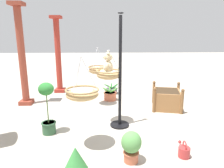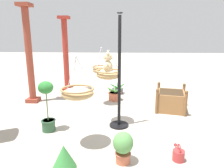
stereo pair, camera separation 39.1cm
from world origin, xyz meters
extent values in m
plane|color=#A8A093|center=(0.00, 0.00, 0.00)|extent=(40.00, 40.00, 0.00)
cylinder|color=black|center=(-0.23, -0.12, 1.23)|extent=(0.07, 0.07, 2.45)
cylinder|color=black|center=(-0.23, -0.12, 0.02)|extent=(0.44, 0.44, 0.04)
torus|color=black|center=(-0.23, -0.12, 2.49)|extent=(0.12, 0.12, 0.02)
ellipsoid|color=tan|center=(-0.08, 0.13, 1.17)|extent=(0.54, 0.54, 0.20)
torus|color=#97794E|center=(-0.08, 0.13, 1.27)|extent=(0.57, 0.57, 0.04)
ellipsoid|color=silver|center=(-0.08, 0.13, 1.19)|extent=(0.48, 0.48, 0.17)
cylinder|color=#B7B7BC|center=(0.03, 0.20, 1.50)|extent=(0.23, 0.14, 0.46)
cylinder|color=#B7B7BC|center=(-0.19, 0.20, 1.50)|extent=(0.23, 0.14, 0.46)
cylinder|color=#B7B7BC|center=(-0.08, 0.01, 1.50)|extent=(0.01, 0.26, 0.46)
torus|color=#B7B7BC|center=(-0.08, 0.13, 1.73)|extent=(0.06, 0.06, 0.01)
ellipsoid|color=#D1B789|center=(-0.08, 0.14, 1.35)|extent=(0.25, 0.21, 0.30)
sphere|color=#D1B789|center=(-0.08, 0.14, 1.58)|extent=(0.19, 0.19, 0.19)
ellipsoid|color=beige|center=(-0.08, 0.22, 1.57)|extent=(0.09, 0.07, 0.06)
sphere|color=black|center=(-0.08, 0.24, 1.57)|extent=(0.03, 0.03, 0.03)
sphere|color=#D1B789|center=(-0.15, 0.14, 1.66)|extent=(0.07, 0.07, 0.07)
sphere|color=#D1B789|center=(-0.01, 0.14, 1.66)|extent=(0.07, 0.07, 0.07)
ellipsoid|color=#D1B789|center=(-0.21, 0.17, 1.39)|extent=(0.08, 0.14, 0.19)
ellipsoid|color=#D1B789|center=(0.05, 0.17, 1.39)|extent=(0.08, 0.14, 0.19)
ellipsoid|color=#D1B789|center=(-0.15, 0.25, 1.24)|extent=(0.09, 0.17, 0.09)
ellipsoid|color=#D1B789|center=(-0.01, 0.25, 1.24)|extent=(0.09, 0.17, 0.09)
ellipsoid|color=tan|center=(-1.11, 0.62, 1.02)|extent=(0.58, 0.58, 0.19)
torus|color=#97794E|center=(-1.11, 0.62, 1.11)|extent=(0.61, 0.61, 0.04)
ellipsoid|color=silver|center=(-1.11, 0.62, 1.04)|extent=(0.51, 0.51, 0.16)
cylinder|color=#B7B7BC|center=(-1.00, 0.69, 1.40)|extent=(0.25, 0.15, 0.59)
cylinder|color=#B7B7BC|center=(-1.23, 0.69, 1.40)|extent=(0.25, 0.15, 0.59)
cylinder|color=#B7B7BC|center=(-1.11, 0.49, 1.40)|extent=(0.01, 0.28, 0.59)
torus|color=#B7B7BC|center=(-1.11, 0.62, 1.70)|extent=(0.06, 0.06, 0.01)
ellipsoid|color=#A37F51|center=(1.27, 0.42, 1.05)|extent=(0.52, 0.52, 0.22)
torus|color=olive|center=(1.27, 0.42, 1.15)|extent=(0.54, 0.54, 0.04)
ellipsoid|color=silver|center=(1.27, 0.42, 1.07)|extent=(0.46, 0.46, 0.18)
cylinder|color=#B7B7BC|center=(1.37, 0.48, 1.43)|extent=(0.22, 0.13, 0.55)
cylinder|color=#B7B7BC|center=(1.16, 0.48, 1.43)|extent=(0.22, 0.13, 0.55)
cylinder|color=#B7B7BC|center=(1.27, 0.30, 1.43)|extent=(0.01, 0.25, 0.55)
torus|color=#B7B7BC|center=(1.27, 0.42, 1.70)|extent=(0.06, 0.06, 0.01)
cylinder|color=#9E2D23|center=(2.76, 1.87, 1.30)|extent=(0.20, 0.20, 2.60)
cube|color=#9E2D23|center=(2.76, 1.87, 0.06)|extent=(0.36, 0.36, 0.12)
cube|color=#9E2D23|center=(2.76, 1.87, 2.65)|extent=(0.38, 0.38, 0.10)
cylinder|color=brown|center=(1.41, 2.61, 1.42)|extent=(0.20, 0.20, 2.84)
cube|color=brown|center=(1.41, 2.61, 0.06)|extent=(0.36, 0.36, 0.12)
cube|color=brown|center=(1.41, 2.61, 2.89)|extent=(0.38, 0.38, 0.10)
cube|color=olive|center=(0.91, -1.55, 0.26)|extent=(0.96, 0.88, 0.52)
cube|color=#382819|center=(0.91, -1.55, 0.49)|extent=(0.84, 0.78, 0.06)
cylinder|color=brown|center=(0.59, -1.11, 0.31)|extent=(0.08, 0.08, 0.62)
cylinder|color=brown|center=(1.39, -1.29, 0.31)|extent=(0.08, 0.08, 0.62)
cylinder|color=brown|center=(0.43, -1.81, 0.31)|extent=(0.08, 0.08, 0.62)
cylinder|color=brown|center=(1.23, -1.99, 0.31)|extent=(0.08, 0.08, 0.62)
sphere|color=brown|center=(0.59, -1.11, 0.65)|extent=(0.09, 0.09, 0.09)
sphere|color=brown|center=(1.39, -1.29, 0.65)|extent=(0.09, 0.09, 0.09)
sphere|color=brown|center=(0.43, -1.81, 0.65)|extent=(0.09, 0.09, 0.09)
sphere|color=brown|center=(1.23, -1.99, 0.65)|extent=(0.09, 0.09, 0.09)
cylinder|color=#4C4C51|center=(2.47, -0.03, 0.09)|extent=(0.38, 0.38, 0.18)
torus|color=#444449|center=(2.47, -0.03, 0.17)|extent=(0.42, 0.42, 0.03)
cylinder|color=#382819|center=(2.47, -0.03, 0.17)|extent=(0.34, 0.34, 0.03)
ellipsoid|color=#28702D|center=(2.59, -0.03, 0.25)|extent=(0.27, 0.06, 0.22)
ellipsoid|color=#28702D|center=(2.50, 0.10, 0.27)|extent=(0.11, 0.30, 0.16)
ellipsoid|color=#28702D|center=(2.36, 0.04, 0.26)|extent=(0.26, 0.20, 0.20)
ellipsoid|color=#28702D|center=(2.36, -0.11, 0.26)|extent=(0.27, 0.20, 0.19)
ellipsoid|color=#28702D|center=(2.53, -0.15, 0.27)|extent=(0.18, 0.28, 0.18)
cylinder|color=#BC6042|center=(1.71, 0.05, 0.13)|extent=(0.39, 0.39, 0.25)
torus|color=#A9573B|center=(1.71, 0.05, 0.24)|extent=(0.43, 0.43, 0.03)
cylinder|color=#382819|center=(1.71, 0.05, 0.24)|extent=(0.35, 0.35, 0.03)
ellipsoid|color=#478E38|center=(1.83, 0.06, 0.32)|extent=(0.27, 0.07, 0.21)
ellipsoid|color=#478E38|center=(1.75, 0.17, 0.33)|extent=(0.14, 0.29, 0.17)
ellipsoid|color=#478E38|center=(1.61, 0.14, 0.34)|extent=(0.25, 0.23, 0.15)
ellipsoid|color=#478E38|center=(1.63, -0.04, 0.33)|extent=(0.23, 0.23, 0.20)
ellipsoid|color=#478E38|center=(1.74, -0.08, 0.33)|extent=(0.10, 0.28, 0.19)
cylinder|color=#BC6042|center=(-1.62, -0.20, 0.09)|extent=(0.24, 0.24, 0.17)
torus|color=#A9573B|center=(-1.62, -0.20, 0.16)|extent=(0.27, 0.27, 0.03)
cylinder|color=#382819|center=(-1.62, -0.20, 0.16)|extent=(0.21, 0.21, 0.03)
ellipsoid|color=#56934C|center=(-1.62, -0.20, 0.36)|extent=(0.33, 0.33, 0.36)
torus|color=#9C4E37|center=(-2.07, 0.64, 0.18)|extent=(0.35, 0.35, 0.03)
cylinder|color=#382819|center=(-2.07, 0.64, 0.18)|extent=(0.28, 0.28, 0.03)
cone|color=#38843D|center=(-2.07, 0.64, 0.37)|extent=(0.35, 0.35, 0.36)
cylinder|color=#2D5638|center=(-0.55, 1.42, 0.12)|extent=(0.28, 0.28, 0.25)
torus|color=#294E32|center=(-0.55, 1.42, 0.24)|extent=(0.32, 0.32, 0.03)
cylinder|color=#382819|center=(-0.55, 1.42, 0.23)|extent=(0.25, 0.25, 0.03)
cylinder|color=#4C6B38|center=(-0.55, 1.42, 0.55)|extent=(0.02, 0.02, 0.61)
ellipsoid|color=#28702D|center=(-0.55, 1.42, 0.98)|extent=(0.32, 0.32, 0.27)
cylinder|color=#B23333|center=(-1.53, -1.13, 0.09)|extent=(0.20, 0.20, 0.18)
cylinder|color=#B23333|center=(-1.38, -1.13, 0.11)|extent=(0.17, 0.04, 0.14)
sphere|color=maroon|center=(-1.31, -1.13, 0.16)|extent=(0.06, 0.06, 0.06)
torus|color=#B23333|center=(-1.53, -1.13, 0.22)|extent=(0.16, 0.02, 0.16)
camera|label=1|loc=(-4.62, 0.23, 2.05)|focal=32.74mm
camera|label=2|loc=(-4.61, -0.17, 2.05)|focal=32.74mm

